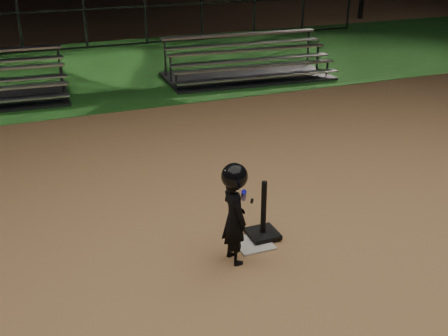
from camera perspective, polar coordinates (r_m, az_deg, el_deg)
ground at (r=7.05m, az=3.07°, el=-7.92°), size 80.00×80.00×0.00m
grass_strip at (r=16.05m, az=-12.28°, el=10.06°), size 60.00×8.00×0.01m
home_plate at (r=7.04m, az=3.07°, el=-7.84°), size 0.45×0.45×0.02m
batting_tee at (r=7.11m, az=4.08°, el=-6.05°), size 0.38×0.38×0.78m
child_batter at (r=6.39m, az=1.08°, el=-4.48°), size 0.42×0.61×1.27m
bleacher_right at (r=14.71m, az=2.46°, el=10.17°), size 4.41×2.35×1.05m
backstop_fence at (r=18.74m, az=-14.37°, el=15.69°), size 20.08×0.08×2.50m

